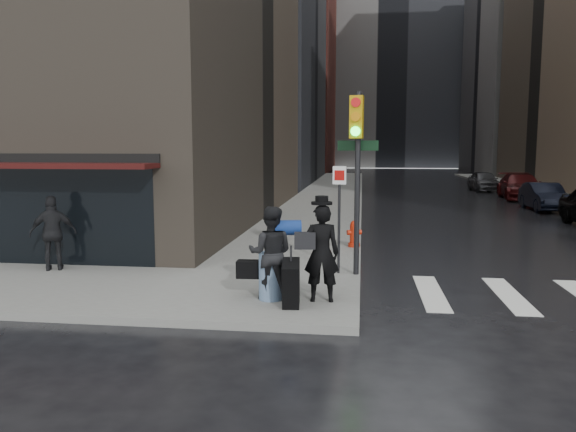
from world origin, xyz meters
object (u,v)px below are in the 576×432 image
object	(u,v)px
man_jeans	(270,253)
traffic_light	(355,158)
parked_car_2	(544,197)
fire_hydrant	(354,235)
man_overcoat	(315,258)
parked_car_3	(520,186)
man_greycoat	(53,233)
parked_car_4	(484,181)

from	to	relation	value
man_jeans	traffic_light	bearing A→B (deg)	-125.50
parked_car_2	fire_hydrant	bearing A→B (deg)	-126.36
man_overcoat	parked_car_3	distance (m)	26.32
parked_car_2	parked_car_3	distance (m)	6.05
man_overcoat	parked_car_2	bearing A→B (deg)	-123.00
man_jeans	parked_car_2	world-z (taller)	man_jeans
parked_car_3	man_overcoat	bearing A→B (deg)	-107.96
man_overcoat	traffic_light	xyz separation A→B (m)	(0.70, 2.41, 1.82)
fire_hydrant	parked_car_2	bearing A→B (deg)	53.35
fire_hydrant	parked_car_2	xyz separation A→B (m)	(9.02, 12.13, 0.17)
man_greycoat	parked_car_4	world-z (taller)	man_greycoat
man_greycoat	parked_car_2	distance (m)	22.89
fire_hydrant	parked_car_3	distance (m)	20.50
traffic_light	parked_car_3	distance (m)	23.92
traffic_light	parked_car_4	xyz separation A→B (m)	(8.62, 27.90, -2.14)
fire_hydrant	parked_car_3	world-z (taller)	parked_car_3
traffic_light	fire_hydrant	world-z (taller)	traffic_light
man_overcoat	parked_car_2	size ratio (longest dim) A/B	0.51
man_jeans	fire_hydrant	size ratio (longest dim) A/B	2.32
man_greycoat	fire_hydrant	world-z (taller)	man_greycoat
traffic_light	man_jeans	bearing A→B (deg)	-114.68
traffic_light	parked_car_4	bearing A→B (deg)	82.54
man_jeans	parked_car_3	world-z (taller)	man_jeans
man_jeans	fire_hydrant	world-z (taller)	man_jeans
fire_hydrant	parked_car_4	world-z (taller)	parked_car_4
fire_hydrant	traffic_light	bearing A→B (deg)	-89.27
fire_hydrant	parked_car_4	bearing A→B (deg)	70.28
man_overcoat	man_greycoat	bearing A→B (deg)	-22.33
man_greycoat	parked_car_4	size ratio (longest dim) A/B	0.43
traffic_light	man_greycoat	bearing A→B (deg)	-166.98
traffic_light	parked_car_2	size ratio (longest dim) A/B	1.02
traffic_light	parked_car_2	bearing A→B (deg)	70.19
traffic_light	fire_hydrant	xyz separation A→B (m)	(-0.05, 3.72, -2.34)
parked_car_2	parked_car_3	bearing A→B (deg)	85.64
man_jeans	traffic_light	world-z (taller)	traffic_light
man_jeans	traffic_light	distance (m)	3.30
man_greycoat	parked_car_4	distance (m)	32.40
fire_hydrant	parked_car_4	size ratio (longest dim) A/B	0.19
man_greycoat	parked_car_3	distance (m)	27.79
fire_hydrant	parked_car_4	xyz separation A→B (m)	(8.67, 24.18, 0.20)
parked_car_3	parked_car_4	distance (m)	6.09
man_jeans	man_greycoat	distance (m)	5.88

